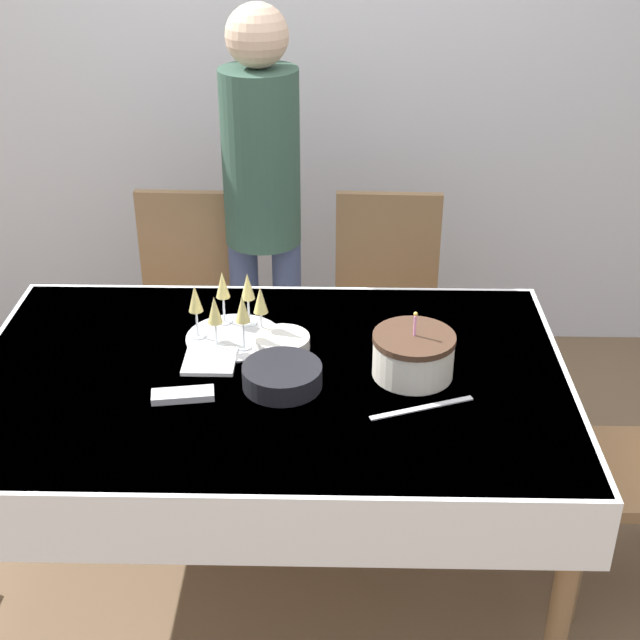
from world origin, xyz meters
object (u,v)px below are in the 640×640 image
dining_chair_far_left (190,307)px  champagne_tray (232,312)px  dining_chair_far_right (386,309)px  person_standing (262,190)px  birthday_cake (413,355)px  plate_stack_main (282,376)px  plate_stack_dessert (283,343)px

dining_chair_far_left → champagne_tray: size_ratio=3.25×
dining_chair_far_right → person_standing: size_ratio=0.58×
birthday_cake → person_standing: size_ratio=0.14×
dining_chair_far_right → person_standing: bearing=177.2°
plate_stack_main → plate_stack_dessert: 0.20m
dining_chair_far_left → birthday_cake: size_ratio=4.09×
dining_chair_far_left → person_standing: person_standing is taller
dining_chair_far_left → dining_chair_far_right: size_ratio=1.00×
plate_stack_dessert → plate_stack_main: bearing=-86.9°
birthday_cake → plate_stack_main: (-0.37, -0.07, -0.03)m
dining_chair_far_right → plate_stack_dessert: bearing=-115.5°
dining_chair_far_right → plate_stack_main: (-0.34, -0.94, 0.28)m
dining_chair_far_left → plate_stack_dessert: bearing=-60.9°
plate_stack_dessert → dining_chair_far_left: bearing=119.1°
dining_chair_far_right → plate_stack_dessert: dining_chair_far_right is taller
dining_chair_far_left → dining_chair_far_right: (0.76, -0.00, 0.00)m
dining_chair_far_right → champagne_tray: bearing=-127.1°
dining_chair_far_right → champagne_tray: size_ratio=3.25×
champagne_tray → person_standing: person_standing is taller
plate_stack_main → dining_chair_far_left: bearing=114.1°
birthday_cake → champagne_tray: (-0.53, 0.20, 0.02)m
plate_stack_dessert → person_standing: 0.79m
dining_chair_far_right → plate_stack_dessert: (-0.35, -0.74, 0.27)m
birthday_cake → champagne_tray: 0.57m
dining_chair_far_left → dining_chair_far_right: 0.76m
birthday_cake → plate_stack_dessert: birthday_cake is taller
birthday_cake → plate_stack_main: size_ratio=1.05×
plate_stack_main → person_standing: (-0.13, 0.96, 0.19)m
plate_stack_dessert → person_standing: bearing=98.6°
champagne_tray → plate_stack_dessert: 0.18m
birthday_cake → plate_stack_dessert: (-0.38, 0.14, -0.04)m
plate_stack_dessert → dining_chair_far_right: bearing=64.5°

